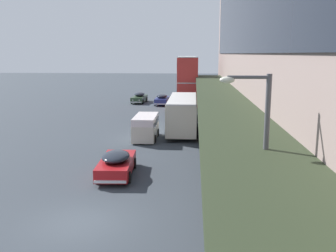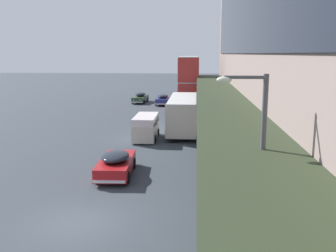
{
  "view_description": "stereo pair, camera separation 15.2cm",
  "coord_description": "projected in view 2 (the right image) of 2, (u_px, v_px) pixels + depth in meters",
  "views": [
    {
      "loc": [
        4.61,
        -14.17,
        6.9
      ],
      "look_at": [
        2.69,
        13.23,
        1.59
      ],
      "focal_mm": 40.0,
      "sensor_mm": 36.0,
      "label": 1
    },
    {
      "loc": [
        4.76,
        -14.15,
        6.9
      ],
      "look_at": [
        2.69,
        13.23,
        1.59
      ],
      "focal_mm": 40.0,
      "sensor_mm": 36.0,
      "label": 2
    }
  ],
  "objects": [
    {
      "name": "sedan_trailing_mid",
      "position": [
        163.0,
        99.0,
        51.44
      ],
      "size": [
        1.89,
        4.6,
        1.48
      ],
      "color": "navy",
      "rests_on": "ground"
    },
    {
      "name": "transit_bus_kerbside_front",
      "position": [
        188.0,
        79.0,
        50.19
      ],
      "size": [
        3.02,
        10.11,
        6.55
      ],
      "color": "red",
      "rests_on": "ground"
    },
    {
      "name": "sedan_lead_near",
      "position": [
        116.0,
        163.0,
        21.49
      ],
      "size": [
        2.09,
        4.67,
        1.44
      ],
      "color": "#AC181C",
      "rests_on": "ground"
    },
    {
      "name": "transit_bus_kerbside_rear",
      "position": [
        191.0,
        84.0,
        64.28
      ],
      "size": [
        2.98,
        9.83,
        3.13
      ],
      "color": "#415FA2",
      "rests_on": "ground"
    },
    {
      "name": "pedestrian_at_kerb",
      "position": [
        239.0,
        144.0,
        24.06
      ],
      "size": [
        0.51,
        0.44,
        1.86
      ],
      "color": "#242B3C",
      "rests_on": "sidewalk_kerb"
    },
    {
      "name": "sedan_second_mid",
      "position": [
        188.0,
        110.0,
        41.13
      ],
      "size": [
        2.01,
        4.48,
        1.56
      ],
      "color": "navy",
      "rests_on": "ground"
    },
    {
      "name": "vw_van",
      "position": [
        146.0,
        126.0,
        30.64
      ],
      "size": [
        1.92,
        4.55,
        1.96
      ],
      "color": "beige",
      "rests_on": "ground"
    },
    {
      "name": "sedan_oncoming_front",
      "position": [
        140.0,
        97.0,
        53.63
      ],
      "size": [
        1.93,
        4.93,
        1.49
      ],
      "color": "#293F28",
      "rests_on": "ground"
    },
    {
      "name": "transit_bus_kerbside_far",
      "position": [
        183.0,
        112.0,
        33.47
      ],
      "size": [
        2.7,
        9.4,
        3.08
      ],
      "color": "beige",
      "rests_on": "ground"
    },
    {
      "name": "ground",
      "position": [
        80.0,
        223.0,
        15.52
      ],
      "size": [
        240.0,
        240.0,
        0.0
      ],
      "primitive_type": "plane",
      "color": "#363D44"
    },
    {
      "name": "fire_hydrant",
      "position": [
        219.0,
        138.0,
        28.92
      ],
      "size": [
        0.2,
        0.4,
        0.7
      ],
      "color": "red",
      "rests_on": "sidewalk_kerb"
    },
    {
      "name": "street_lamp",
      "position": [
        256.0,
        159.0,
        11.2
      ],
      "size": [
        1.5,
        0.28,
        6.19
      ],
      "color": "#4C4C51",
      "rests_on": "sidewalk_kerb"
    }
  ]
}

